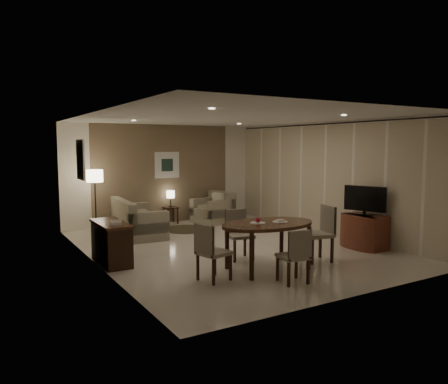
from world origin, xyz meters
TOP-DOWN VIEW (x-y plane):
  - room_shell at (0.00, 0.40)m, footprint 5.50×7.00m
  - taupe_accent at (0.00, 3.48)m, footprint 3.96×0.03m
  - curtain_wall at (2.68, 0.00)m, footprint 0.08×6.70m
  - curtain_rod at (2.68, 0.00)m, footprint 0.03×6.80m
  - art_back_frame at (0.10, 3.46)m, footprint 0.72×0.03m
  - art_back_canvas at (0.10, 3.44)m, footprint 0.34×0.01m
  - art_left_frame at (-2.72, 1.20)m, footprint 0.03×0.60m
  - art_left_canvas at (-2.71, 1.20)m, footprint 0.01×0.46m
  - downlight_nl at (-1.40, -1.80)m, footprint 0.10×0.10m
  - downlight_nr at (1.40, -1.80)m, footprint 0.10×0.10m
  - downlight_fl at (-1.40, 1.80)m, footprint 0.10×0.10m
  - downlight_fr at (1.40, 1.80)m, footprint 0.10×0.10m
  - console_desk at (-2.49, 0.00)m, footprint 0.48×1.20m
  - telephone at (-2.49, -0.30)m, footprint 0.20×0.14m
  - tv_cabinet at (2.40, -1.50)m, footprint 0.48×0.90m
  - flat_tv at (2.38, -1.50)m, footprint 0.36×0.85m
  - dining_table at (-0.28, -1.75)m, footprint 1.72×1.08m
  - chair_near at (-0.39, -2.56)m, footprint 0.47×0.47m
  - chair_far at (-0.33, -0.95)m, footprint 0.51×0.51m
  - chair_left at (-1.38, -1.83)m, footprint 0.54×0.54m
  - chair_right at (0.82, -1.77)m, footprint 0.59×0.59m
  - plate_a at (-0.46, -1.70)m, footprint 0.26×0.26m
  - plate_b at (-0.06, -1.80)m, footprint 0.26×0.26m
  - fruit_apple at (-0.46, -1.70)m, footprint 0.09×0.09m
  - napkin at (-0.06, -1.80)m, footprint 0.12×0.08m
  - round_rug at (0.10, 2.23)m, footprint 1.23×1.23m
  - sofa at (-1.21, 2.14)m, footprint 1.90×1.05m
  - armchair at (1.17, 2.80)m, footprint 1.09×1.13m
  - side_table at (0.10, 3.25)m, footprint 0.36×0.36m
  - table_lamp at (0.10, 3.25)m, footprint 0.22×0.22m
  - floor_lamp at (-2.01, 2.94)m, footprint 0.39×0.39m

SIDE VIEW (x-z plane):
  - round_rug at x=0.10m, z-range 0.00..0.01m
  - side_table at x=0.10m, z-range 0.00..0.46m
  - tv_cabinet at x=2.40m, z-range 0.00..0.70m
  - console_desk at x=-2.49m, z-range 0.00..0.75m
  - dining_table at x=-0.28m, z-range 0.00..0.81m
  - armchair at x=1.17m, z-range 0.00..0.84m
  - chair_near at x=-0.39m, z-range 0.00..0.86m
  - sofa at x=-1.21m, z-range 0.00..0.86m
  - chair_left at x=-1.38m, z-range 0.00..0.92m
  - chair_far at x=-0.33m, z-range 0.00..0.92m
  - chair_right at x=0.82m, z-range 0.00..1.02m
  - table_lamp at x=0.10m, z-range 0.46..0.96m
  - floor_lamp at x=-2.01m, z-range 0.00..1.55m
  - telephone at x=-2.49m, z-range 0.76..0.85m
  - plate_a at x=-0.46m, z-range 0.81..0.82m
  - plate_b at x=-0.06m, z-range 0.81..0.82m
  - napkin at x=-0.06m, z-range 0.82..0.85m
  - fruit_apple at x=-0.46m, z-range 0.82..0.91m
  - flat_tv at x=2.38m, z-range 0.72..1.32m
  - curtain_wall at x=2.68m, z-range 0.03..2.61m
  - taupe_accent at x=0.00m, z-range 0.00..2.70m
  - room_shell at x=0.00m, z-range 0.00..2.70m
  - art_back_frame at x=0.10m, z-range 1.24..1.96m
  - art_back_canvas at x=0.10m, z-range 1.43..1.77m
  - art_left_frame at x=-2.72m, z-range 1.45..2.25m
  - art_left_canvas at x=-2.71m, z-range 1.53..2.17m
  - curtain_rod at x=2.68m, z-range 2.62..2.66m
  - downlight_nl at x=-1.40m, z-range 2.68..2.69m
  - downlight_nr at x=1.40m, z-range 2.68..2.69m
  - downlight_fl at x=-1.40m, z-range 2.68..2.69m
  - downlight_fr at x=1.40m, z-range 2.68..2.69m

